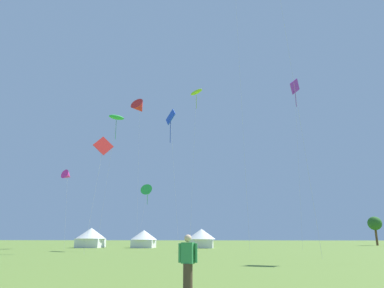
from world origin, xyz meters
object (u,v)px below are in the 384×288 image
object	(u,v)px
tree_distant_left	(375,224)
festival_tent_center	(201,237)
kite_red_diamond	(103,146)
kite_purple_diamond	(295,89)
kite_red_delta	(139,108)
person_spectator	(188,265)
festival_tent_right	(91,237)
kite_blue_diamond	(171,119)
kite_green_parafoil	(117,118)
kite_lime_parafoil	(196,92)
festival_tent_left	(144,238)
kite_green_delta	(148,192)
kite_magenta_delta	(68,176)

from	to	relation	value
tree_distant_left	festival_tent_center	bearing A→B (deg)	-148.81
tree_distant_left	kite_red_diamond	bearing A→B (deg)	-137.56
kite_purple_diamond	kite_red_delta	size ratio (longest dim) A/B	0.96
person_spectator	festival_tent_right	size ratio (longest dim) A/B	0.36
kite_red_diamond	kite_blue_diamond	distance (m)	14.20
kite_blue_diamond	festival_tent_right	xyz separation A→B (m)	(-14.51, 8.83, -17.01)
kite_purple_diamond	kite_red_delta	xyz separation A→B (m)	(-26.38, 7.85, 0.93)
kite_green_parafoil	kite_lime_parafoil	distance (m)	15.96
kite_red_delta	kite_blue_diamond	bearing A→B (deg)	-53.22
kite_red_delta	tree_distant_left	bearing A→B (deg)	23.22
kite_red_delta	festival_tent_left	distance (m)	23.18
kite_blue_diamond	tree_distant_left	xyz separation A→B (m)	(38.49, 29.84, -14.36)
kite_purple_diamond	festival_tent_left	world-z (taller)	kite_purple_diamond
kite_purple_diamond	festival_tent_left	bearing A→B (deg)	164.92
person_spectator	kite_blue_diamond	bearing A→B (deg)	100.60
person_spectator	festival_tent_left	distance (m)	48.64
kite_green_delta	festival_tent_center	world-z (taller)	kite_green_delta
kite_purple_diamond	kite_red_delta	world-z (taller)	kite_red_delta
kite_red_delta	person_spectator	xyz separation A→B (m)	(14.67, -48.20, -23.76)
kite_magenta_delta	kite_purple_diamond	bearing A→B (deg)	3.42
kite_purple_diamond	kite_red_diamond	bearing A→B (deg)	-152.22
kite_lime_parafoil	person_spectator	distance (m)	45.03
kite_red_diamond	kite_green_delta	bearing A→B (deg)	90.50
kite_purple_diamond	tree_distant_left	distance (m)	38.98
kite_purple_diamond	festival_tent_center	xyz separation A→B (m)	(-15.06, 6.59, -22.04)
kite_purple_diamond	kite_green_parafoil	bearing A→B (deg)	170.47
kite_green_parafoil	festival_tent_left	xyz separation A→B (m)	(5.19, 1.61, -20.27)
kite_lime_parafoil	festival_tent_right	xyz separation A→B (m)	(-18.29, 7.97, -21.41)
kite_green_delta	festival_tent_center	size ratio (longest dim) A/B	2.39
kite_green_delta	tree_distant_left	world-z (taller)	kite_green_delta
kite_blue_diamond	festival_tent_left	xyz separation A→B (m)	(-5.60, 8.83, -17.22)
festival_tent_right	festival_tent_center	distance (m)	18.29
kite_lime_parafoil	tree_distant_left	xyz separation A→B (m)	(34.70, 28.98, -18.76)
kite_blue_diamond	kite_purple_diamond	bearing A→B (deg)	6.79
kite_purple_diamond	festival_tent_right	xyz separation A→B (m)	(-33.35, 6.59, -21.94)
kite_red_diamond	festival_tent_right	distance (m)	23.69
festival_tent_right	kite_red_delta	bearing A→B (deg)	10.24
kite_red_diamond	kite_red_delta	bearing A→B (deg)	94.21
festival_tent_center	kite_magenta_delta	bearing A→B (deg)	-155.72
festival_tent_center	tree_distant_left	distance (m)	40.67
kite_blue_diamond	person_spectator	bearing A→B (deg)	-79.40
festival_tent_left	kite_green_parafoil	bearing A→B (deg)	-162.76
kite_green_delta	festival_tent_right	xyz separation A→B (m)	(-8.30, -4.21, -7.80)
kite_green_parafoil	festival_tent_center	bearing A→B (deg)	6.31
festival_tent_left	tree_distant_left	distance (m)	48.92
kite_purple_diamond	kite_green_delta	xyz separation A→B (m)	(-25.05, 10.80, -14.14)
kite_red_diamond	kite_blue_diamond	bearing A→B (deg)	61.04
kite_red_diamond	person_spectator	xyz separation A→B (m)	(13.13, -27.27, -10.98)
festival_tent_right	kite_red_diamond	bearing A→B (deg)	-66.61
kite_red_delta	kite_green_delta	bearing A→B (deg)	65.71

